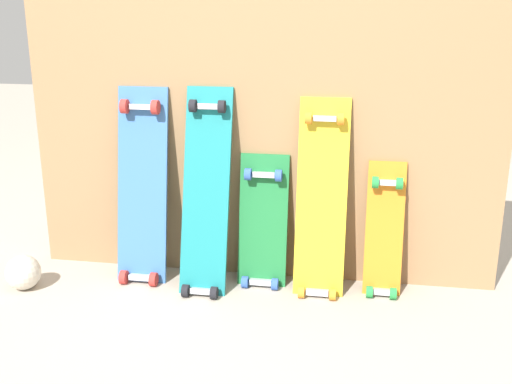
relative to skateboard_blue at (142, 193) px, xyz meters
name	(u,v)px	position (x,y,z in m)	size (l,w,h in m)	color
ground_plane	(258,278)	(0.53, 0.05, -0.41)	(12.00, 12.00, 0.00)	#A89E8E
plywood_wall_panel	(261,125)	(0.53, 0.12, 0.30)	(2.12, 0.04, 1.42)	#99724C
skateboard_blue	(142,193)	(0.00, 0.00, 0.00)	(0.23, 0.24, 0.94)	#386BAD
skateboard_teal	(206,199)	(0.31, -0.04, 0.00)	(0.21, 0.31, 0.95)	#197A7F
skateboard_green	(263,228)	(0.55, 0.03, -0.15)	(0.22, 0.18, 0.66)	#1E7238
skateboard_yellow	(321,206)	(0.81, 0.00, -0.02)	(0.22, 0.24, 0.92)	gold
skateboard_orange	(384,237)	(1.09, 0.02, -0.15)	(0.16, 0.19, 0.65)	orange
rubber_ball	(23,272)	(-0.49, -0.23, -0.33)	(0.16, 0.16, 0.16)	beige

